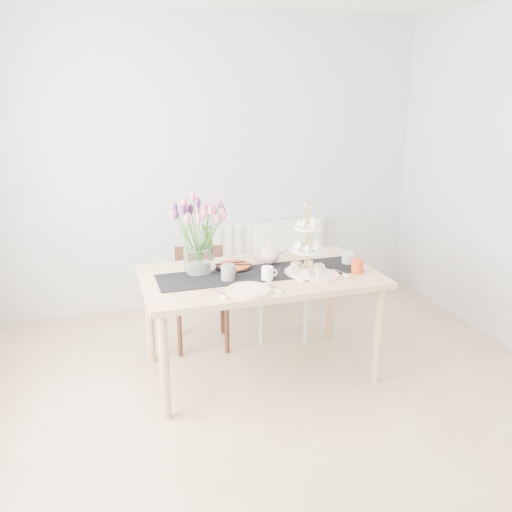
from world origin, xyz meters
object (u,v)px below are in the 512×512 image
object	(u,v)px
mug_orange	(357,266)
tulip_vase	(198,223)
chair_brown	(201,289)
plate_right	(320,275)
cream_jug	(348,258)
mug_grey	(228,273)
plate_left	(249,290)
cake_stand	(307,256)
radiator	(264,252)
dining_table	(260,284)
mug_white	(267,274)
tart_tin	(234,267)
chair_white	(280,272)
teapot	(270,255)

from	to	relation	value
mug_orange	tulip_vase	bearing A→B (deg)	103.70
chair_brown	plate_right	xyz separation A→B (m)	(0.67, -0.79, 0.32)
cream_jug	mug_grey	world-z (taller)	mug_grey
chair_brown	mug_orange	distance (m)	1.28
plate_left	plate_right	distance (m)	0.56
cake_stand	plate_left	world-z (taller)	cake_stand
radiator	cake_stand	xyz separation A→B (m)	(-0.19, -1.49, 0.43)
dining_table	mug_grey	size ratio (longest dim) A/B	14.80
cream_jug	mug_orange	distance (m)	0.20
radiator	dining_table	distance (m)	1.49
mug_white	cake_stand	bearing A→B (deg)	6.36
mug_orange	cream_jug	bearing A→B (deg)	22.70
plate_left	tart_tin	bearing A→B (deg)	86.50
cream_jug	tart_tin	xyz separation A→B (m)	(-0.81, 0.14, -0.03)
radiator	dining_table	size ratio (longest dim) A/B	0.75
tulip_vase	cream_jug	bearing A→B (deg)	-6.31
dining_table	plate_right	distance (m)	0.41
mug_grey	plate_left	bearing A→B (deg)	-105.30
mug_grey	plate_left	world-z (taller)	mug_grey
plate_left	radiator	bearing A→B (deg)	68.59
chair_white	mug_orange	distance (m)	0.90
tulip_vase	cake_stand	distance (m)	0.77
radiator	chair_white	distance (m)	0.77
tulip_vase	mug_orange	distance (m)	1.13
radiator	plate_right	bearing A→B (deg)	-94.43
chair_brown	tulip_vase	world-z (taller)	tulip_vase
mug_grey	radiator	bearing A→B (deg)	30.40
dining_table	tart_tin	size ratio (longest dim) A/B	6.27
radiator	chair_white	size ratio (longest dim) A/B	1.35
tulip_vase	cream_jug	size ratio (longest dim) A/B	7.58
tart_tin	mug_white	size ratio (longest dim) A/B	2.74
chair_brown	cream_jug	world-z (taller)	cream_jug
dining_table	tulip_vase	bearing A→B (deg)	161.44
mug_white	plate_right	distance (m)	0.37
tulip_vase	plate_left	distance (m)	0.60
cake_stand	chair_brown	bearing A→B (deg)	129.81
tart_tin	tulip_vase	bearing A→B (deg)	-174.91
dining_table	mug_orange	distance (m)	0.68
mug_white	mug_orange	xyz separation A→B (m)	(0.64, -0.04, 0.00)
radiator	mug_white	world-z (taller)	mug_white
mug_grey	plate_left	size ratio (longest dim) A/B	0.38
plate_right	mug_white	bearing A→B (deg)	175.78
cream_jug	dining_table	bearing A→B (deg)	169.92
dining_table	mug_orange	world-z (taller)	mug_orange
mug_orange	teapot	bearing A→B (deg)	86.84
dining_table	tulip_vase	size ratio (longest dim) A/B	2.47
dining_table	mug_white	xyz separation A→B (m)	(0.01, -0.14, 0.12)
chair_white	tulip_vase	world-z (taller)	tulip_vase
cream_jug	mug_orange	world-z (taller)	mug_orange
tulip_vase	plate_right	xyz separation A→B (m)	(0.77, -0.30, -0.35)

